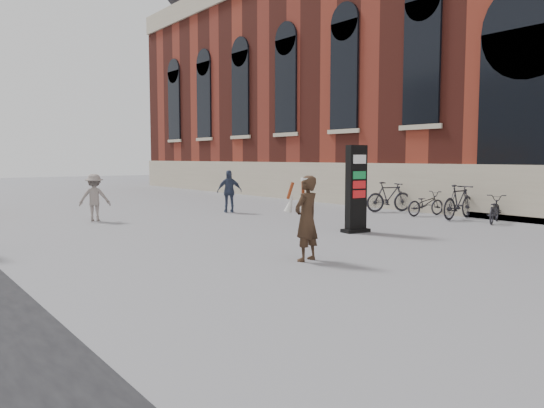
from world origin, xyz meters
TOP-DOWN VIEW (x-y plane):
  - ground at (0.00, 0.00)m, footprint 100.00×100.00m
  - station at (15.48, 6.00)m, footprint 12.15×44.50m
  - info_pylon at (3.66, 1.58)m, footprint 0.79×0.46m
  - woman at (-0.04, -0.67)m, footprint 0.72×0.68m
  - pedestrian_b at (-1.16, 8.39)m, footprint 1.12×0.93m
  - pedestrian_c at (3.72, 8.08)m, footprint 0.99×0.73m
  - bike_4 at (8.60, 0.47)m, footprint 1.71×1.15m
  - bike_5 at (8.60, 1.72)m, footprint 1.95×0.72m
  - bike_6 at (8.60, 3.03)m, footprint 1.69×0.80m
  - bike_7 at (8.60, 4.68)m, footprint 1.94×1.10m

SIDE VIEW (x-z plane):
  - ground at x=0.00m, z-range 0.00..0.00m
  - bike_4 at x=8.60m, z-range 0.00..0.85m
  - bike_6 at x=8.60m, z-range 0.00..0.85m
  - bike_7 at x=8.60m, z-range 0.00..1.12m
  - bike_5 at x=8.60m, z-range 0.00..1.15m
  - pedestrian_b at x=-1.16m, z-range 0.00..1.50m
  - pedestrian_c at x=3.72m, z-range 0.00..1.56m
  - woman at x=-0.04m, z-range 0.02..1.70m
  - info_pylon at x=3.66m, z-range 0.00..2.35m
  - station at x=15.48m, z-range -1.49..17.66m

